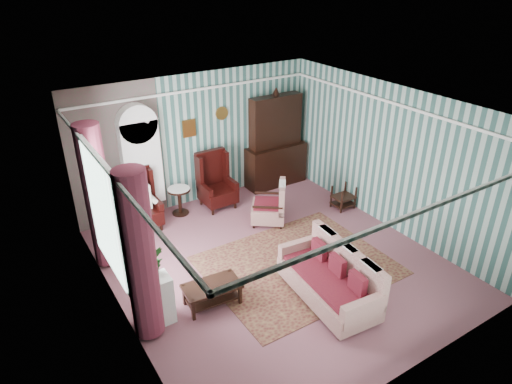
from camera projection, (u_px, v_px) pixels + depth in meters
floor at (274, 262)px, 8.36m from camera, size 6.00×6.00×0.00m
room_shell at (239, 166)px, 7.28m from camera, size 5.53×6.02×2.91m
bookcase at (143, 169)px, 9.34m from camera, size 0.80×0.28×2.24m
dresser_hutch at (276, 139)px, 10.77m from camera, size 1.50×0.56×2.36m
wingback_left at (140, 201)px, 9.15m from camera, size 0.76×0.80×1.25m
wingback_right at (217, 181)px, 9.99m from camera, size 0.76×0.80×1.25m
seated_woman at (140, 203)px, 9.17m from camera, size 0.44×0.40×1.18m
round_side_table at (180, 201)px, 9.84m from camera, size 0.50×0.50×0.60m
nest_table at (343, 197)px, 10.09m from camera, size 0.45×0.38×0.54m
plant_stand at (154, 301)px, 6.80m from camera, size 0.55×0.35×0.80m
rug at (297, 265)px, 8.27m from camera, size 3.20×2.60×0.01m
sofa at (329, 271)px, 7.21m from camera, size 1.16×1.95×1.11m
floral_armchair at (268, 201)px, 9.44m from camera, size 1.07×1.06×1.00m
coffee_table at (212, 294)px, 7.27m from camera, size 0.94×0.57×0.38m
potted_plant_a at (148, 273)px, 6.41m from camera, size 0.50×0.47×0.45m
potted_plant_b at (154, 260)px, 6.67m from camera, size 0.32×0.29×0.47m
potted_plant_c at (143, 268)px, 6.53m from camera, size 0.31×0.31×0.42m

